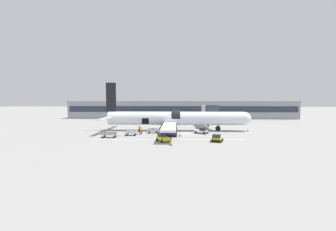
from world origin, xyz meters
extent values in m
plane|color=gray|center=(0.00, 0.00, 0.00)|extent=(500.00, 500.00, 0.00)
cube|color=silver|center=(-3.54, -7.87, 0.00)|extent=(29.41, 1.56, 0.01)
cube|color=gray|center=(0.00, 45.70, 3.76)|extent=(97.21, 13.55, 7.52)
cube|color=#232D3D|center=(0.00, 38.86, 4.13)|extent=(95.26, 0.16, 2.41)
cylinder|color=#4C4C51|center=(7.13, 12.42, 1.87)|extent=(0.60, 0.60, 3.74)
cube|color=silver|center=(7.13, 12.42, 4.96)|extent=(2.44, 12.67, 2.44)
cube|color=#333842|center=(7.13, 6.68, 4.96)|extent=(3.17, 1.60, 2.93)
cylinder|color=silver|center=(-2.21, 4.42, 3.14)|extent=(33.96, 3.33, 3.33)
sphere|color=silver|center=(14.77, 4.42, 3.14)|extent=(3.16, 3.16, 3.16)
cone|color=silver|center=(-19.19, 4.42, 3.14)|extent=(3.83, 3.06, 3.06)
cylinder|color=black|center=(-2.21, 4.39, 3.44)|extent=(2.04, 3.34, 3.34)
cube|color=black|center=(-18.57, 4.42, 8.44)|extent=(2.50, 0.28, 7.26)
cube|color=silver|center=(-18.48, -0.15, 3.47)|extent=(1.19, 9.15, 0.20)
cube|color=silver|center=(-18.48, 8.99, 3.47)|extent=(1.19, 9.15, 0.20)
cube|color=silver|center=(-3.57, -4.25, 2.22)|extent=(2.83, 16.33, 0.40)
cube|color=silver|center=(-3.57, 13.08, 2.22)|extent=(2.83, 16.33, 0.40)
cylinder|color=#333842|center=(-3.37, -4.11, 1.14)|extent=(2.87, 2.22, 2.22)
cylinder|color=#333842|center=(-3.37, 12.94, 1.14)|extent=(2.87, 2.22, 2.22)
cube|color=black|center=(-9.68, 2.77, 2.56)|extent=(1.70, 0.12, 1.40)
cylinder|color=#56565B|center=(8.32, 4.42, 1.48)|extent=(0.22, 0.22, 1.66)
sphere|color=black|center=(8.32, 4.42, 0.65)|extent=(1.29, 1.29, 1.29)
cylinder|color=#56565B|center=(-5.61, 2.05, 1.48)|extent=(0.22, 0.22, 1.66)
sphere|color=black|center=(-5.61, 2.05, 0.65)|extent=(1.29, 1.29, 1.29)
cylinder|color=#56565B|center=(-5.61, 6.78, 1.48)|extent=(0.22, 0.22, 1.66)
sphere|color=black|center=(-5.61, 6.78, 0.65)|extent=(1.29, 1.29, 1.29)
cube|color=white|center=(3.55, -0.04, 0.50)|extent=(3.30, 2.76, 0.52)
cube|color=#232833|center=(4.00, -0.31, 1.07)|extent=(1.78, 1.72, 0.62)
cube|color=black|center=(4.88, -0.85, 0.39)|extent=(0.76, 1.14, 0.26)
sphere|color=black|center=(4.08, -1.14, 0.28)|extent=(0.56, 0.56, 0.56)
sphere|color=black|center=(4.77, 0.00, 0.28)|extent=(0.56, 0.56, 0.56)
sphere|color=black|center=(2.33, -0.07, 0.28)|extent=(0.56, 0.56, 0.56)
sphere|color=black|center=(3.03, 1.06, 0.28)|extent=(0.56, 0.56, 0.56)
cube|color=yellow|center=(5.37, -9.34, 0.50)|extent=(2.42, 2.94, 0.53)
cube|color=#232833|center=(5.22, -9.75, 1.08)|extent=(1.71, 1.55, 0.63)
cube|color=black|center=(4.93, -10.57, 0.40)|extent=(1.44, 0.62, 0.26)
sphere|color=black|center=(4.34, -9.87, 0.28)|extent=(0.56, 0.56, 0.56)
sphere|color=black|center=(5.82, -10.41, 0.28)|extent=(0.56, 0.56, 0.56)
sphere|color=black|center=(4.93, -8.26, 0.28)|extent=(0.56, 0.56, 0.56)
sphere|color=black|center=(6.41, -8.80, 0.28)|extent=(0.56, 0.56, 0.56)
cube|color=yellow|center=(-4.56, -9.74, 0.56)|extent=(2.59, 2.87, 0.65)
cube|color=#232833|center=(-4.82, -9.38, 1.25)|extent=(1.61, 1.61, 0.73)
cube|color=black|center=(-5.33, -8.66, 0.43)|extent=(1.07, 0.81, 0.33)
sphere|color=black|center=(-4.54, -8.66, 0.28)|extent=(0.56, 0.56, 0.56)
sphere|color=black|center=(-5.59, -9.41, 0.28)|extent=(0.56, 0.56, 0.56)
sphere|color=black|center=(-3.53, -10.07, 0.28)|extent=(0.56, 0.56, 0.56)
sphere|color=black|center=(-4.59, -10.82, 0.28)|extent=(0.56, 0.56, 0.56)
cube|color=silver|center=(-7.55, 0.38, 0.51)|extent=(2.54, 1.52, 0.05)
cube|color=silver|center=(-6.36, 0.49, 0.77)|extent=(0.17, 1.31, 0.47)
cube|color=silver|center=(-7.49, -0.24, 0.77)|extent=(2.39, 0.27, 0.47)
cube|color=silver|center=(-7.60, 1.00, 0.77)|extent=(2.39, 0.27, 0.47)
cube|color=#333338|center=(-5.89, 0.53, 0.29)|extent=(0.90, 0.16, 0.06)
sphere|color=black|center=(-6.64, -0.19, 0.20)|extent=(0.40, 0.40, 0.40)
sphere|color=black|center=(-6.76, 1.11, 0.20)|extent=(0.40, 0.40, 0.40)
sphere|color=black|center=(-8.34, -0.34, 0.20)|extent=(0.40, 0.40, 0.40)
sphere|color=black|center=(-8.46, 0.96, 0.20)|extent=(0.40, 0.40, 0.40)
cube|color=black|center=(-7.89, 0.32, 0.76)|extent=(0.42, 0.28, 0.47)
cube|color=#721951|center=(-8.20, 0.50, 0.72)|extent=(0.43, 0.25, 0.38)
cube|color=#14472D|center=(-6.66, 0.23, 0.74)|extent=(0.44, 0.33, 0.41)
cube|color=#2D2D33|center=(-7.55, 0.42, 0.81)|extent=(0.44, 0.28, 0.56)
cube|color=silver|center=(-11.90, -3.26, 0.52)|extent=(2.49, 1.63, 0.05)
cube|color=silver|center=(-10.71, -3.22, 0.78)|extent=(0.11, 1.55, 0.46)
cube|color=silver|center=(-11.88, -4.01, 0.78)|extent=(2.40, 0.14, 0.46)
cube|color=silver|center=(-11.93, -2.52, 0.78)|extent=(2.40, 0.14, 0.46)
cube|color=#333338|center=(-10.23, -3.21, 0.30)|extent=(0.90, 0.11, 0.06)
sphere|color=black|center=(-11.02, -4.01, 0.20)|extent=(0.40, 0.40, 0.40)
sphere|color=black|center=(-11.07, -2.46, 0.20)|extent=(0.40, 0.40, 0.40)
sphere|color=black|center=(-12.73, -4.07, 0.20)|extent=(0.40, 0.40, 0.40)
sphere|color=black|center=(-12.78, -2.52, 0.20)|extent=(0.40, 0.40, 0.40)
cube|color=#14472D|center=(-12.49, -3.21, 0.71)|extent=(0.54, 0.18, 0.32)
cube|color=#14472D|center=(-11.24, -3.56, 0.75)|extent=(0.45, 0.26, 0.41)
cube|color=olive|center=(-11.60, -3.29, 0.72)|extent=(0.40, 0.24, 0.35)
cube|color=#999BA0|center=(-15.79, -5.95, 0.60)|extent=(3.21, 1.48, 0.05)
cube|color=#999BA0|center=(-14.25, -5.90, 0.83)|extent=(0.11, 1.36, 0.40)
cube|color=#999BA0|center=(-15.77, -6.60, 0.83)|extent=(3.09, 0.18, 0.40)
cube|color=#999BA0|center=(-15.82, -5.30, 0.83)|extent=(3.09, 0.18, 0.40)
cube|color=#333338|center=(-13.77, -5.88, 0.34)|extent=(0.90, 0.11, 0.06)
sphere|color=black|center=(-14.67, -6.59, 0.20)|extent=(0.40, 0.40, 0.40)
sphere|color=black|center=(-14.72, -5.23, 0.20)|extent=(0.40, 0.40, 0.40)
sphere|color=black|center=(-16.87, -6.68, 0.20)|extent=(0.40, 0.40, 0.40)
sphere|color=black|center=(-16.92, -5.32, 0.20)|extent=(0.40, 0.40, 0.40)
cube|color=olive|center=(-16.33, -5.97, 0.77)|extent=(0.37, 0.23, 0.29)
cube|color=#721951|center=(-14.61, -5.95, 0.83)|extent=(0.45, 0.29, 0.41)
cube|color=#4C1E1E|center=(-16.78, -5.75, 0.77)|extent=(0.36, 0.25, 0.29)
cylinder|color=black|center=(-10.76, 0.66, 0.41)|extent=(0.34, 0.34, 0.82)
cylinder|color=orange|center=(-10.76, 0.66, 1.14)|extent=(0.43, 0.43, 0.64)
sphere|color=brown|center=(-10.76, 0.66, 1.58)|extent=(0.23, 0.23, 0.23)
cylinder|color=orange|center=(-10.99, 0.69, 1.07)|extent=(0.14, 0.14, 0.59)
cylinder|color=orange|center=(-10.54, 0.63, 1.07)|extent=(0.14, 0.14, 0.59)
cylinder|color=#2D2D33|center=(-4.17, -1.41, 0.41)|extent=(0.36, 0.36, 0.81)
cylinder|color=#CCE523|center=(-4.17, -1.41, 1.13)|extent=(0.46, 0.46, 0.64)
sphere|color=brown|center=(-4.17, -1.41, 1.56)|extent=(0.22, 0.22, 0.22)
cylinder|color=#CCE523|center=(-3.95, -1.47, 1.06)|extent=(0.15, 0.15, 0.59)
cylinder|color=#CCE523|center=(-4.40, -1.36, 1.06)|extent=(0.15, 0.15, 0.59)
cylinder|color=black|center=(-9.93, -1.76, 0.39)|extent=(0.30, 0.30, 0.78)
cylinder|color=orange|center=(-9.93, -1.76, 1.08)|extent=(0.38, 0.38, 0.61)
sphere|color=brown|center=(-9.93, -1.76, 1.50)|extent=(0.21, 0.21, 0.21)
cylinder|color=orange|center=(-9.92, -1.54, 1.02)|extent=(0.12, 0.12, 0.56)
cylinder|color=orange|center=(-9.94, -1.98, 1.02)|extent=(0.12, 0.12, 0.56)
cube|color=black|center=(15.48, 4.07, 0.01)|extent=(0.56, 0.56, 0.03)
cone|color=orange|center=(15.48, 4.07, 0.30)|extent=(0.41, 0.41, 0.59)
cylinder|color=white|center=(15.48, 4.07, 0.33)|extent=(0.24, 0.24, 0.07)
cube|color=black|center=(-2.98, -12.91, 0.01)|extent=(0.59, 0.59, 0.03)
cone|color=orange|center=(-2.98, -12.91, 0.35)|extent=(0.43, 0.43, 0.70)
cylinder|color=white|center=(-2.98, -12.91, 0.39)|extent=(0.25, 0.25, 0.08)
cube|color=black|center=(-1.29, -3.60, 0.01)|extent=(0.57, 0.57, 0.03)
cone|color=orange|center=(-1.29, -3.60, 0.31)|extent=(0.42, 0.42, 0.61)
cylinder|color=white|center=(-1.29, -3.60, 0.34)|extent=(0.25, 0.25, 0.07)
cube|color=black|center=(-19.59, 2.49, 0.01)|extent=(0.59, 0.59, 0.03)
cone|color=orange|center=(-19.59, 2.49, 0.37)|extent=(0.44, 0.44, 0.75)
cylinder|color=white|center=(-19.59, 2.49, 0.41)|extent=(0.26, 0.26, 0.09)
camera|label=1|loc=(-2.13, -46.99, 7.33)|focal=22.00mm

